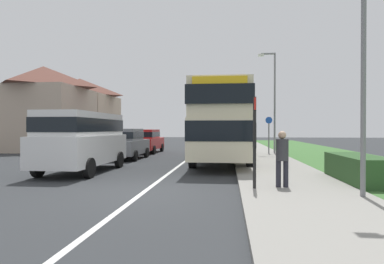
{
  "coord_description": "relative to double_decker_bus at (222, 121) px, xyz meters",
  "views": [
    {
      "loc": [
        2.29,
        -8.82,
        1.73
      ],
      "look_at": [
        0.79,
        4.85,
        1.6
      ],
      "focal_mm": 30.96,
      "sensor_mm": 36.0,
      "label": 1
    }
  ],
  "objects": [
    {
      "name": "ground_plane",
      "position": [
        -1.98,
        -8.83,
        -2.14
      ],
      "size": [
        120.0,
        120.0,
        0.0
      ],
      "primitive_type": "plane",
      "color": "#2D3033"
    },
    {
      "name": "lane_marking_centre",
      "position": [
        -1.98,
        -0.83,
        -2.14
      ],
      "size": [
        0.14,
        60.0,
        0.01
      ],
      "primitive_type": "cube",
      "color": "silver",
      "rests_on": "ground_plane"
    },
    {
      "name": "pavement_near_side",
      "position": [
        2.22,
        -2.83,
        -2.08
      ],
      "size": [
        3.2,
        68.0,
        0.12
      ],
      "primitive_type": "cube",
      "color": "gray",
      "rests_on": "ground_plane"
    },
    {
      "name": "grass_verge_seaward",
      "position": [
        6.52,
        -2.83,
        -2.1
      ],
      "size": [
        6.0,
        68.0,
        0.08
      ],
      "primitive_type": "cube",
      "color": "#3D6B33",
      "rests_on": "ground_plane"
    },
    {
      "name": "roadside_hedge",
      "position": [
        4.32,
        -6.86,
        -1.69
      ],
      "size": [
        1.1,
        3.21,
        0.9
      ],
      "primitive_type": "cube",
      "color": "#2D5128",
      "rests_on": "ground_plane"
    },
    {
      "name": "double_decker_bus",
      "position": [
        0.0,
        0.0,
        0.0
      ],
      "size": [
        2.8,
        11.42,
        3.7
      ],
      "color": "beige",
      "rests_on": "ground_plane"
    },
    {
      "name": "parked_van_white",
      "position": [
        -5.47,
        -4.98,
        -0.74
      ],
      "size": [
        2.11,
        5.12,
        2.37
      ],
      "color": "silver",
      "rests_on": "ground_plane"
    },
    {
      "name": "parked_car_grey",
      "position": [
        -5.52,
        0.63,
        -1.2
      ],
      "size": [
        2.01,
        3.98,
        1.74
      ],
      "color": "slate",
      "rests_on": "ground_plane"
    },
    {
      "name": "parked_car_red",
      "position": [
        -5.58,
        5.68,
        -1.22
      ],
      "size": [
        1.91,
        4.52,
        1.69
      ],
      "color": "#B21E1E",
      "rests_on": "ground_plane"
    },
    {
      "name": "pedestrian_at_stop",
      "position": [
        1.8,
        -8.31,
        -1.17
      ],
      "size": [
        0.34,
        0.34,
        1.67
      ],
      "color": "#23232D",
      "rests_on": "ground_plane"
    },
    {
      "name": "bus_stop_sign",
      "position": [
        1.02,
        -8.57,
        -0.6
      ],
      "size": [
        0.09,
        0.52,
        2.6
      ],
      "color": "black",
      "rests_on": "ground_plane"
    },
    {
      "name": "cycle_route_sign",
      "position": [
        2.96,
        4.35,
        -0.72
      ],
      "size": [
        0.44,
        0.08,
        2.52
      ],
      "color": "slate",
      "rests_on": "ground_plane"
    },
    {
      "name": "street_lamp_near",
      "position": [
        3.4,
        -9.4,
        1.91
      ],
      "size": [
        1.14,
        0.2,
        7.02
      ],
      "color": "slate",
      "rests_on": "ground_plane"
    },
    {
      "name": "street_lamp_mid",
      "position": [
        3.25,
        4.62,
        1.77
      ],
      "size": [
        1.14,
        0.2,
        6.74
      ],
      "color": "slate",
      "rests_on": "ground_plane"
    },
    {
      "name": "house_terrace_far_side",
      "position": [
        -14.29,
        10.4,
        1.21
      ],
      "size": [
        6.34,
        12.76,
        6.71
      ],
      "color": "tan",
      "rests_on": "ground_plane"
    }
  ]
}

